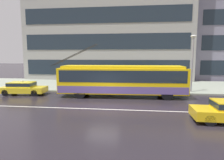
# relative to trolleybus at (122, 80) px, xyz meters

# --- Properties ---
(ground_plane) EXTENTS (160.00, 160.00, 0.00)m
(ground_plane) POSITION_rel_trolleybus_xyz_m (-1.28, -3.32, -1.61)
(ground_plane) COLOR #262127
(sidewalk_slab) EXTENTS (80.00, 10.00, 0.14)m
(sidewalk_slab) POSITION_rel_trolleybus_xyz_m (-1.28, 6.60, -1.54)
(sidewalk_slab) COLOR gray
(sidewalk_slab) RESTS_ON ground_plane
(lane_centre_line) EXTENTS (72.00, 0.14, 0.01)m
(lane_centre_line) POSITION_rel_trolleybus_xyz_m (-1.28, -4.52, -1.60)
(lane_centre_line) COLOR silver
(lane_centre_line) RESTS_ON ground_plane
(trolleybus) EXTENTS (12.54, 2.89, 4.93)m
(trolleybus) POSITION_rel_trolleybus_xyz_m (0.00, 0.00, 0.00)
(trolleybus) COLOR yellow
(trolleybus) RESTS_ON ground_plane
(taxi_queued_behind_bus) EXTENTS (4.45, 2.03, 1.39)m
(taxi_queued_behind_bus) POSITION_rel_trolleybus_xyz_m (-9.84, -0.18, -0.91)
(taxi_queued_behind_bus) COLOR yellow
(taxi_queued_behind_bus) RESTS_ON ground_plane
(bus_shelter) EXTENTS (4.14, 1.58, 2.48)m
(bus_shelter) POSITION_rel_trolleybus_xyz_m (-2.40, 3.11, 0.37)
(bus_shelter) COLOR gray
(bus_shelter) RESTS_ON sidewalk_slab
(pedestrian_at_shelter) EXTENTS (1.21, 1.21, 1.97)m
(pedestrian_at_shelter) POSITION_rel_trolleybus_xyz_m (-2.79, 4.26, 0.06)
(pedestrian_at_shelter) COLOR black
(pedestrian_at_shelter) RESTS_ON sidewalk_slab
(pedestrian_approaching_curb) EXTENTS (1.19, 1.19, 1.93)m
(pedestrian_approaching_curb) POSITION_rel_trolleybus_xyz_m (-0.07, 3.72, 0.08)
(pedestrian_approaching_curb) COLOR brown
(pedestrian_approaching_curb) RESTS_ON sidewalk_slab
(street_lamp) EXTENTS (0.60, 0.32, 5.76)m
(street_lamp) POSITION_rel_trolleybus_xyz_m (6.97, 2.58, 2.00)
(street_lamp) COLOR gray
(street_lamp) RESTS_ON sidewalk_slab
(office_tower_corner_left) EXTENTS (26.30, 11.95, 23.44)m
(office_tower_corner_left) POSITION_rel_trolleybus_xyz_m (-3.26, 16.50, 10.12)
(office_tower_corner_left) COLOR #999892
(office_tower_corner_left) RESTS_ON ground_plane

